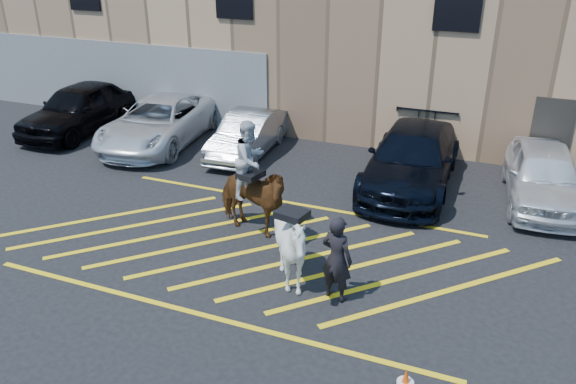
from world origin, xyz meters
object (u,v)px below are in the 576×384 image
at_px(car_white_suv, 543,175).
at_px(saddled_white, 292,246).
at_px(car_blue_suv, 412,158).
at_px(mounted_bay, 251,190).
at_px(car_silver_sedan, 248,134).
at_px(handler, 337,259).
at_px(car_white_pickup, 159,122).
at_px(car_black_suv, 80,108).

relative_size(car_white_suv, saddled_white, 2.31).
height_order(car_blue_suv, mounted_bay, mounted_bay).
distance_m(car_white_suv, mounted_bay, 7.60).
distance_m(mounted_bay, saddled_white, 2.39).
bearing_deg(car_white_suv, car_silver_sedan, 172.24).
relative_size(car_silver_sedan, mounted_bay, 1.45).
bearing_deg(handler, mounted_bay, -20.65).
distance_m(car_white_pickup, car_silver_sedan, 3.14).
bearing_deg(mounted_bay, handler, -34.34).
height_order(car_white_pickup, car_white_suv, car_white_pickup).
xyz_separation_m(car_blue_suv, saddled_white, (-1.26, -5.84, 0.12)).
height_order(car_black_suv, car_silver_sedan, car_black_suv).
xyz_separation_m(car_white_suv, handler, (-3.69, -6.04, 0.13)).
bearing_deg(car_white_pickup, car_black_suv, 172.57).
distance_m(car_black_suv, car_white_pickup, 3.30).
height_order(car_black_suv, saddled_white, saddled_white).
bearing_deg(handler, car_black_suv, -15.45).
xyz_separation_m(car_blue_suv, mounted_bay, (-2.93, -4.13, 0.31)).
bearing_deg(handler, car_white_pickup, -24.20).
height_order(car_white_pickup, saddled_white, saddled_white).
height_order(car_white_suv, mounted_bay, mounted_bay).
xyz_separation_m(car_blue_suv, car_white_suv, (3.35, 0.15, -0.05)).
distance_m(car_black_suv, mounted_bay, 9.85).
relative_size(car_white_pickup, saddled_white, 2.83).
height_order(car_silver_sedan, saddled_white, saddled_white).
xyz_separation_m(car_white_suv, mounted_bay, (-6.27, -4.28, 0.36)).
distance_m(car_blue_suv, mounted_bay, 5.07).
height_order(car_white_pickup, car_silver_sedan, car_white_pickup).
height_order(car_black_suv, car_white_suv, car_black_suv).
relative_size(car_black_suv, car_blue_suv, 0.90).
bearing_deg(car_silver_sedan, car_white_suv, -6.03).
bearing_deg(car_silver_sedan, car_blue_suv, -9.27).
relative_size(car_blue_suv, saddled_white, 2.87).
relative_size(car_blue_suv, handler, 3.13).
bearing_deg(mounted_bay, saddled_white, -45.85).
height_order(handler, mounted_bay, mounted_bay).
height_order(car_blue_suv, saddled_white, saddled_white).
relative_size(handler, mounted_bay, 0.64).
xyz_separation_m(car_white_pickup, handler, (8.02, -6.24, 0.12)).
relative_size(car_blue_suv, car_white_suv, 1.25).
bearing_deg(handler, car_white_suv, -107.71).
relative_size(car_black_suv, handler, 2.83).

